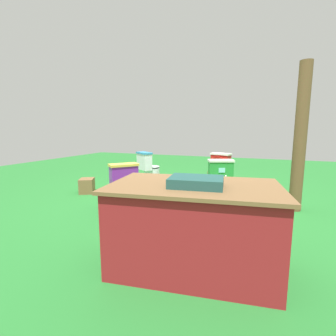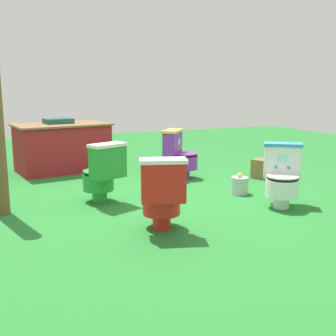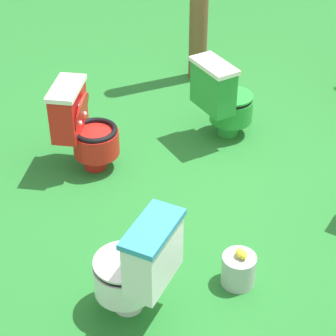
{
  "view_description": "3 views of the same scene",
  "coord_description": "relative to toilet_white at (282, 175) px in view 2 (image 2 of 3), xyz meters",
  "views": [
    {
      "loc": [
        -1.4,
        4.15,
        1.24
      ],
      "look_at": [
        0.46,
        -0.54,
        0.44
      ],
      "focal_mm": 26.0,
      "sensor_mm": 36.0,
      "label": 1
    },
    {
      "loc": [
        -2.0,
        -4.79,
        1.4
      ],
      "look_at": [
        -0.09,
        -0.4,
        0.45
      ],
      "focal_mm": 45.45,
      "sensor_mm": 36.0,
      "label": 2
    },
    {
      "loc": [
        3.73,
        -1.17,
        2.97
      ],
      "look_at": [
        0.37,
        -0.63,
        0.52
      ],
      "focal_mm": 66.84,
      "sensor_mm": 36.0,
      "label": 3
    }
  ],
  "objects": [
    {
      "name": "toilet_white",
      "position": [
        0.0,
        0.0,
        0.0
      ],
      "size": [
        0.61,
        0.63,
        0.73
      ],
      "rotation": [
        0.0,
        0.0,
        2.54
      ],
      "color": "white",
      "rests_on": "ground"
    },
    {
      "name": "small_crate",
      "position": [
        0.71,
        1.31,
        -0.23
      ],
      "size": [
        0.38,
        0.4,
        0.29
      ],
      "primitive_type": "cube",
      "rotation": [
        0.0,
        0.0,
        2.07
      ],
      "color": "brown",
      "rests_on": "ground"
    },
    {
      "name": "toilet_green",
      "position": [
        -1.86,
        0.96,
        0.0
      ],
      "size": [
        0.55,
        0.61,
        0.73
      ],
      "rotation": [
        0.0,
        0.0,
        0.38
      ],
      "color": "green",
      "rests_on": "ground"
    },
    {
      "name": "lemon_bucket",
      "position": [
        -0.13,
        0.66,
        -0.25
      ],
      "size": [
        0.22,
        0.22,
        0.28
      ],
      "color": "#B7B7BF",
      "rests_on": "ground"
    },
    {
      "name": "vendor_table",
      "position": [
        -1.96,
        3.09,
        0.02
      ],
      "size": [
        1.57,
        1.06,
        0.85
      ],
      "rotation": [
        0.0,
        0.0,
        0.15
      ],
      "color": "maroon",
      "rests_on": "ground"
    },
    {
      "name": "toilet_purple",
      "position": [
        -0.44,
        1.85,
        0.0
      ],
      "size": [
        0.64,
        0.63,
        0.73
      ],
      "rotation": [
        0.0,
        0.0,
        4.0
      ],
      "color": "purple",
      "rests_on": "ground"
    },
    {
      "name": "ground",
      "position": [
        -1.11,
        0.93,
        -0.37
      ],
      "size": [
        14.0,
        14.0,
        0.0
      ],
      "primitive_type": "plane",
      "color": "#26752D"
    },
    {
      "name": "toilet_red",
      "position": [
        -1.59,
        -0.23,
        0.0
      ],
      "size": [
        0.53,
        0.59,
        0.73
      ],
      "rotation": [
        0.0,
        0.0,
        5.98
      ],
      "color": "red",
      "rests_on": "ground"
    }
  ]
}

